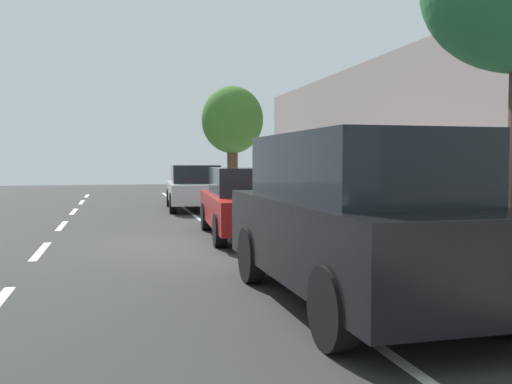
% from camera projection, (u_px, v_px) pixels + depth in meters
% --- Properties ---
extents(ground, '(58.03, 58.03, 0.00)m').
position_uv_depth(ground, '(203.00, 244.00, 11.47)').
color(ground, '#2C2C2C').
extents(sidewalk, '(4.40, 36.27, 0.15)m').
position_uv_depth(sidewalk, '(399.00, 233.00, 12.50)').
color(sidewalk, '#A69D99').
rests_on(sidewalk, ground).
extents(curb_edge, '(0.16, 36.27, 0.15)m').
position_uv_depth(curb_edge, '(301.00, 237.00, 11.96)').
color(curb_edge, gray).
rests_on(curb_edge, ground).
extents(lane_stripe_centre, '(0.14, 35.80, 0.01)m').
position_uv_depth(lane_stripe_centre, '(41.00, 251.00, 10.52)').
color(lane_stripe_centre, white).
rests_on(lane_stripe_centre, ground).
extents(lane_stripe_bike_edge, '(0.12, 36.27, 0.01)m').
position_uv_depth(lane_stripe_bike_edge, '(233.00, 242.00, 11.62)').
color(lane_stripe_bike_edge, white).
rests_on(lane_stripe_bike_edge, ground).
extents(building_facade, '(0.50, 36.27, 5.03)m').
position_uv_depth(building_facade, '(499.00, 124.00, 12.95)').
color(building_facade, gray).
rests_on(building_facade, ground).
extents(parked_suv_black_second, '(2.03, 4.73, 1.99)m').
position_uv_depth(parked_suv_black_second, '(355.00, 217.00, 6.59)').
color(parked_suv_black_second, black).
rests_on(parked_suv_black_second, ground).
extents(parked_sedan_red_mid, '(2.03, 4.49, 1.52)m').
position_uv_depth(parked_sedan_red_mid, '(249.00, 203.00, 12.47)').
color(parked_sedan_red_mid, maroon).
rests_on(parked_sedan_red_mid, ground).
extents(parked_sedan_silver_far, '(2.02, 4.49, 1.52)m').
position_uv_depth(parked_sedan_silver_far, '(195.00, 188.00, 19.44)').
color(parked_sedan_silver_far, '#B7BABF').
rests_on(parked_sedan_silver_far, ground).
extents(bicycle_at_curb, '(1.58, 0.81, 0.75)m').
position_uv_depth(bicycle_at_curb, '(280.00, 223.00, 11.84)').
color(bicycle_at_curb, black).
rests_on(bicycle_at_curb, ground).
extents(cyclist_with_backpack, '(0.46, 0.61, 1.63)m').
position_uv_depth(cyclist_with_backpack, '(297.00, 195.00, 11.43)').
color(cyclist_with_backpack, '#C6B284').
rests_on(cyclist_with_backpack, ground).
extents(street_tree_far_end, '(2.53, 2.53, 4.57)m').
position_uv_depth(street_tree_far_end, '(232.00, 121.00, 23.30)').
color(street_tree_far_end, '#473423').
rests_on(street_tree_far_end, sidewalk).
extents(pedestrian_on_phone, '(0.34, 0.59, 1.72)m').
position_uv_depth(pedestrian_on_phone, '(503.00, 192.00, 9.81)').
color(pedestrian_on_phone, black).
rests_on(pedestrian_on_phone, sidewalk).
extents(fire_hydrant, '(0.22, 0.22, 0.84)m').
position_uv_depth(fire_hydrant, '(323.00, 213.00, 11.90)').
color(fire_hydrant, red).
rests_on(fire_hydrant, sidewalk).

